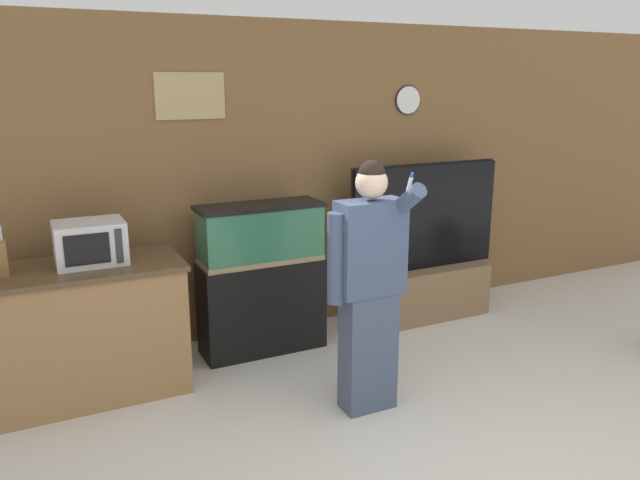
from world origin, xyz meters
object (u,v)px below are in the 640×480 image
(aquarium_on_stand, at_px, (261,278))
(tv_on_stand, at_px, (423,274))
(counter_island, at_px, (78,332))
(microwave, at_px, (90,243))
(person_standing, at_px, (368,285))

(aquarium_on_stand, distance_m, tv_on_stand, 1.58)
(counter_island, bearing_deg, aquarium_on_stand, 6.54)
(counter_island, bearing_deg, microwave, 11.88)
(person_standing, bearing_deg, counter_island, 148.90)
(counter_island, xyz_separation_m, person_standing, (1.68, -1.01, 0.40))
(aquarium_on_stand, bearing_deg, counter_island, -173.46)
(aquarium_on_stand, relative_size, person_standing, 0.73)
(tv_on_stand, height_order, person_standing, person_standing)
(counter_island, relative_size, tv_on_stand, 0.96)
(person_standing, bearing_deg, microwave, 146.06)
(person_standing, bearing_deg, tv_on_stand, 42.93)
(counter_island, distance_m, microwave, 0.62)
(tv_on_stand, xyz_separation_m, person_standing, (-1.28, -1.19, 0.45))
(microwave, distance_m, tv_on_stand, 2.91)
(aquarium_on_stand, bearing_deg, person_standing, -76.21)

